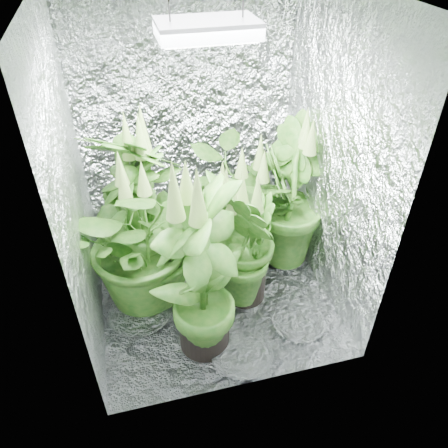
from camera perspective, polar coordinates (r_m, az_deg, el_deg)
name	(u,v)px	position (r m, az deg, el deg)	size (l,w,h in m)	color
ground	(213,290)	(3.28, -1.45, -8.66)	(1.60, 1.60, 0.00)	silver
walls	(210,175)	(2.66, -1.78, 6.47)	(1.62, 1.62, 2.00)	silver
grow_lamp	(207,29)	(2.34, -2.20, 24.09)	(0.50, 0.30, 0.22)	gray
plant_a	(144,237)	(2.92, -10.44, -1.73)	(1.05, 1.05, 1.16)	black
plant_b	(225,232)	(3.12, 0.11, -0.99)	(0.63, 0.63, 0.95)	black
plant_c	(288,197)	(3.26, 8.38, 3.55)	(0.67, 0.67, 1.22)	black
plant_d	(137,208)	(3.11, -11.26, 2.07)	(0.92, 0.92, 1.29)	black
plant_e	(251,206)	(3.29, 3.57, 2.42)	(1.06, 1.06, 1.03)	black
plant_f	(202,273)	(2.51, -2.89, -6.40)	(0.84, 0.84, 1.35)	black
plant_g	(247,245)	(2.93, 3.00, -2.75)	(0.53, 0.53, 1.04)	black
circulation_fan	(267,222)	(3.66, 5.59, 0.33)	(0.19, 0.34, 0.40)	black
plant_label	(216,313)	(2.74, -1.08, -11.61)	(0.06, 0.01, 0.09)	white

